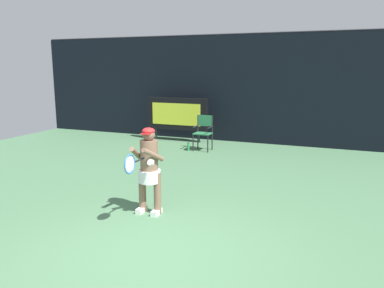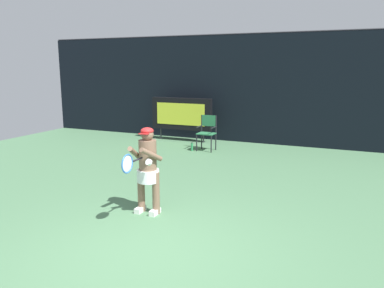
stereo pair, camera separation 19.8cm
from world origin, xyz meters
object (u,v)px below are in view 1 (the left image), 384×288
object	(u,v)px
water_bottle	(188,147)
tennis_player	(149,167)
tennis_racket	(131,164)
scoreboard	(177,114)
umpire_chair	(204,130)

from	to	relation	value
water_bottle	tennis_player	bearing A→B (deg)	-74.99
tennis_racket	water_bottle	bearing A→B (deg)	92.24
water_bottle	tennis_player	xyz separation A→B (m)	(1.35, -5.03, 0.73)
tennis_racket	scoreboard	bearing A→B (deg)	97.16
scoreboard	tennis_racket	world-z (taller)	scoreboard
umpire_chair	tennis_racket	world-z (taller)	tennis_racket
water_bottle	umpire_chair	bearing A→B (deg)	34.56
umpire_chair	tennis_racket	size ratio (longest dim) A/B	1.79
scoreboard	tennis_player	bearing A→B (deg)	-69.90
water_bottle	tennis_racket	world-z (taller)	tennis_racket
scoreboard	water_bottle	size ratio (longest dim) A/B	8.30
scoreboard	tennis_racket	size ratio (longest dim) A/B	3.65
tennis_player	umpire_chair	bearing A→B (deg)	100.21
water_bottle	tennis_racket	distance (m)	5.95
tennis_player	tennis_racket	xyz separation A→B (m)	(0.04, -0.68, 0.21)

